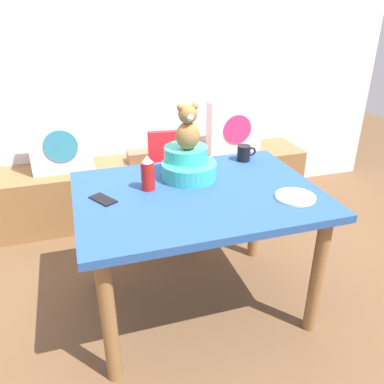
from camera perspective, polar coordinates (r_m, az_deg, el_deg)
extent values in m
plane|color=brown|center=(2.43, 0.73, -15.83)|extent=(8.00, 8.00, 0.00)
cube|color=silver|center=(3.25, -7.70, 20.20)|extent=(4.40, 0.10, 2.60)
cube|color=olive|center=(3.28, -5.75, 0.86)|extent=(2.60, 0.44, 0.46)
cube|color=silver|center=(3.05, -18.57, 6.73)|extent=(0.44, 0.14, 0.44)
cylinder|color=teal|center=(2.98, -18.56, 6.29)|extent=(0.24, 0.01, 0.24)
cube|color=silver|center=(3.30, 6.10, 9.36)|extent=(0.44, 0.14, 0.44)
cylinder|color=#E02D72|center=(3.24, 6.62, 8.99)|extent=(0.24, 0.01, 0.24)
cube|color=#836245|center=(3.16, -7.52, 5.13)|extent=(0.20, 0.14, 0.09)
cube|color=#264C8C|center=(2.02, 0.85, -0.42)|extent=(1.24, 0.91, 0.04)
cylinder|color=olive|center=(1.85, -12.00, -17.87)|extent=(0.07, 0.07, 0.70)
cylinder|color=olive|center=(2.15, 17.75, -11.53)|extent=(0.07, 0.07, 0.70)
cylinder|color=olive|center=(2.44, -13.95, -6.22)|extent=(0.07, 0.07, 0.70)
cylinder|color=olive|center=(2.67, 9.20, -2.70)|extent=(0.07, 0.07, 0.70)
cylinder|color=red|center=(2.78, -2.93, 2.47)|extent=(0.34, 0.34, 0.10)
cube|color=red|center=(2.85, -3.37, 6.53)|extent=(0.30, 0.09, 0.24)
cube|color=white|center=(2.59, -2.44, 2.22)|extent=(0.32, 0.24, 0.02)
cylinder|color=silver|center=(2.75, -4.88, -4.35)|extent=(0.03, 0.03, 0.46)
cylinder|color=silver|center=(2.82, 0.68, -3.51)|extent=(0.03, 0.03, 0.46)
cylinder|color=silver|center=(3.00, -6.08, -1.75)|extent=(0.03, 0.03, 0.46)
cylinder|color=silver|center=(3.05, -0.94, -1.03)|extent=(0.03, 0.03, 0.46)
cylinder|color=#35AFA0|center=(2.15, -0.44, 3.18)|extent=(0.30, 0.30, 0.09)
cylinder|color=#35AFA0|center=(2.17, -0.91, 5.72)|extent=(0.24, 0.24, 0.07)
ellipsoid|color=olive|center=(2.10, -0.61, 8.17)|extent=(0.13, 0.11, 0.15)
sphere|color=olive|center=(2.07, -0.63, 11.27)|extent=(0.10, 0.10, 0.10)
sphere|color=beige|center=(2.03, -0.28, 10.78)|extent=(0.04, 0.04, 0.04)
sphere|color=olive|center=(2.05, -1.66, 12.20)|extent=(0.04, 0.04, 0.04)
sphere|color=olive|center=(2.07, 0.38, 12.36)|extent=(0.04, 0.04, 0.04)
cylinder|color=red|center=(2.01, -6.43, 2.34)|extent=(0.07, 0.07, 0.15)
cone|color=white|center=(1.98, -6.56, 4.79)|extent=(0.06, 0.06, 0.03)
cylinder|color=black|center=(2.41, 7.52, 5.61)|extent=(0.08, 0.08, 0.09)
torus|color=black|center=(2.43, 8.65, 5.83)|extent=(0.06, 0.01, 0.06)
cylinder|color=white|center=(2.01, 14.78, -0.69)|extent=(0.20, 0.20, 0.01)
cube|color=black|center=(1.97, -12.81, -1.06)|extent=(0.13, 0.16, 0.01)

